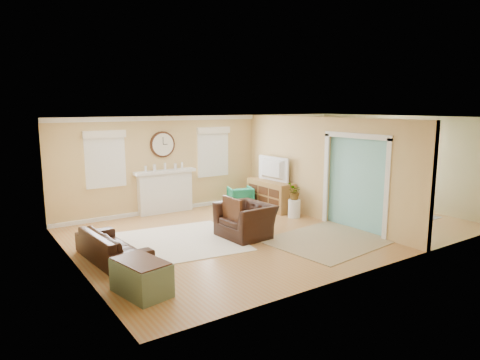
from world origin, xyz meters
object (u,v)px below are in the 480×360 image
sofa (113,246)px  eames_chair (245,220)px  green_chair (240,197)px  credenza (271,195)px  dining_table (369,200)px

sofa → eames_chair: 2.92m
eames_chair → green_chair: (1.44, 2.34, -0.07)m
credenza → dining_table: credenza is taller
green_chair → dining_table: (2.58, -2.43, 0.04)m
green_chair → credenza: bearing=156.2°
credenza → sofa: bearing=-162.2°
credenza → green_chair: bearing=137.6°
green_chair → sofa: bearing=45.1°
green_chair → dining_table: bearing=155.2°
green_chair → dining_table: dining_table is taller
credenza → dining_table: (1.95, -1.85, -0.06)m
sofa → dining_table: dining_table is taller
sofa → green_chair: green_chair is taller
eames_chair → credenza: 2.72m
eames_chair → dining_table: size_ratio=0.59×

